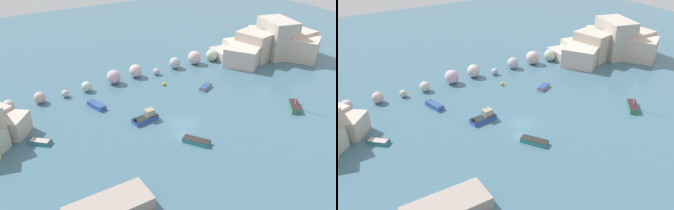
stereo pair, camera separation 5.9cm
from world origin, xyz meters
The scene contains 11 objects.
cove_water centered at (0.00, 0.00, 0.00)m, with size 160.00×160.00×0.00m, color #426A7F.
cliff_headland_right centered at (31.91, 14.22, 2.66)m, with size 22.67×19.46×8.08m.
rock_breakwater centered at (3.68, 18.76, 1.19)m, with size 43.83×3.46×2.79m.
stone_dock centered at (-17.24, -11.32, 0.79)m, with size 9.27×4.05×1.59m, color #A29289.
channel_buoy centered at (4.38, 13.14, 0.31)m, with size 0.61×0.61×0.61m, color gold.
moored_boat_0 centered at (18.10, -5.78, 0.43)m, with size 3.70×4.03×5.53m.
moored_boat_1 centered at (-4.54, 3.73, 0.59)m, with size 4.33×2.12×1.72m.
moored_boat_2 centered at (10.09, 7.90, 0.31)m, with size 3.20×2.37×0.59m.
moored_boat_3 centered at (-1.47, -5.36, 0.30)m, with size 3.28×3.99×0.61m.
moored_boat_4 centered at (-9.56, 11.73, 0.37)m, with size 2.22×3.90×0.70m.
moored_boat_5 centered at (-20.24, 6.08, 0.28)m, with size 3.23×3.13×0.54m.
Camera 1 is at (-26.66, -38.64, 28.87)m, focal length 38.22 mm.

